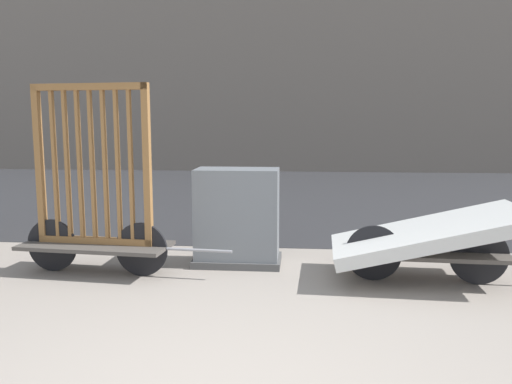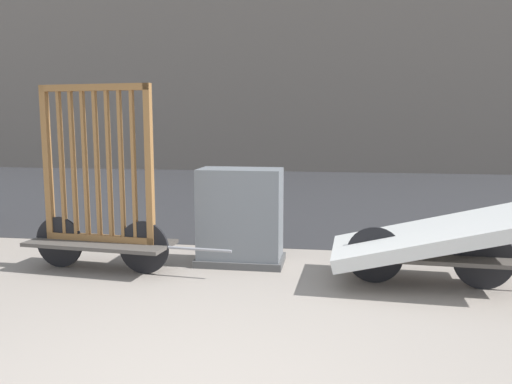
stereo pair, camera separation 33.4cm
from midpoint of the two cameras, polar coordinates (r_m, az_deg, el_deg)
The scene contains 4 objects.
road_strip at distance 11.54m, azimuth 1.99°, elevation -0.08°, with size 56.00×10.33×0.01m.
bike_cart_with_bedframe at distance 5.59m, azimuth -19.58°, elevation -1.99°, with size 2.30×0.72×2.00m.
bike_cart_with_mattress at distance 5.24m, azimuth 17.21°, elevation -4.98°, with size 2.44×1.14×0.79m.
utility_cabinet at distance 5.66m, azimuth -3.83°, elevation -3.26°, with size 0.99×0.57×1.09m.
Camera 1 is at (0.45, -2.51, 1.60)m, focal length 35.00 mm.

